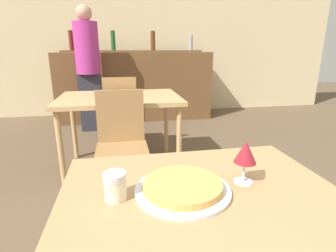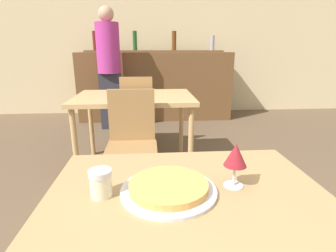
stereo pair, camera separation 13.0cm
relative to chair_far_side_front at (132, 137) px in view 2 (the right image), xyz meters
The scene contains 11 objects.
wall_back 3.24m from the chair_far_side_front, 85.06° to the left, with size 8.00×0.05×2.80m.
dining_table_near 1.36m from the chair_far_side_front, 78.53° to the right, with size 0.96×0.89×0.73m.
dining_table_far 0.60m from the chair_far_side_front, 90.00° to the left, with size 1.17×0.82×0.76m.
bar_counter 2.61m from the chair_far_side_front, 84.11° to the left, with size 2.60×0.56×1.15m.
bar_back_shelf 2.84m from the chair_far_side_front, 84.63° to the left, with size 2.39×0.24×0.35m.
chair_far_side_front is the anchor object (origin of this frame).
chair_far_side_back 1.16m from the chair_far_side_front, 90.00° to the left, with size 0.40×0.40×0.89m.
pizza_tray 1.27m from the chair_far_side_front, 80.64° to the right, with size 0.33×0.33×0.04m.
cheese_shaker 1.26m from the chair_far_side_front, 90.99° to the right, with size 0.08×0.08×0.09m.
person_standing 2.12m from the chair_far_side_front, 102.07° to the left, with size 0.34×0.34×1.79m.
wine_glass 1.32m from the chair_far_side_front, 70.06° to the right, with size 0.08×0.08×0.16m.
Camera 2 is at (-0.13, -0.70, 1.20)m, focal length 28.00 mm.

